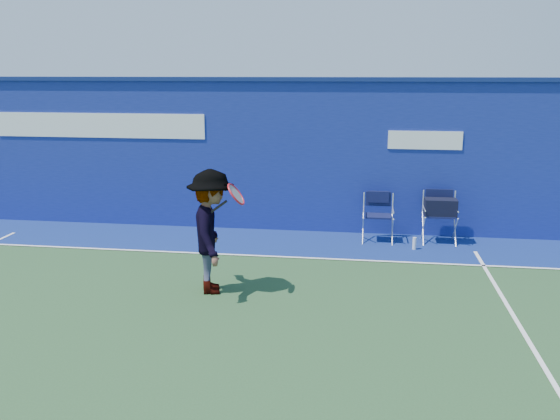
# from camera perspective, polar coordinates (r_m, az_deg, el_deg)

# --- Properties ---
(ground) EXTENTS (80.00, 80.00, 0.00)m
(ground) POSITION_cam_1_polar(r_m,az_deg,el_deg) (7.78, -11.25, -11.33)
(ground) COLOR #264826
(ground) RESTS_ON ground
(stadium_wall) EXTENTS (24.00, 0.50, 3.08)m
(stadium_wall) POSITION_cam_1_polar(r_m,az_deg,el_deg) (12.21, -3.55, 5.47)
(stadium_wall) COLOR navy
(stadium_wall) RESTS_ON ground
(out_of_bounds_strip) EXTENTS (24.00, 1.80, 0.01)m
(out_of_bounds_strip) POSITION_cam_1_polar(r_m,az_deg,el_deg) (11.48, -4.53, -2.96)
(out_of_bounds_strip) COLOR navy
(out_of_bounds_strip) RESTS_ON ground
(court_lines) EXTENTS (24.00, 12.00, 0.01)m
(court_lines) POSITION_cam_1_polar(r_m,az_deg,el_deg) (8.29, -9.87, -9.58)
(court_lines) COLOR white
(court_lines) RESTS_ON out_of_bounds_strip
(directors_chair_left) EXTENTS (0.55, 0.51, 0.94)m
(directors_chair_left) POSITION_cam_1_polar(r_m,az_deg,el_deg) (11.50, 9.38, -1.48)
(directors_chair_left) COLOR silver
(directors_chair_left) RESTS_ON ground
(directors_chair_right) EXTENTS (0.59, 0.53, 0.99)m
(directors_chair_right) POSITION_cam_1_polar(r_m,az_deg,el_deg) (11.62, 15.09, -1.08)
(directors_chair_right) COLOR silver
(directors_chair_right) RESTS_ON ground
(water_bottle) EXTENTS (0.07, 0.07, 0.23)m
(water_bottle) POSITION_cam_1_polar(r_m,az_deg,el_deg) (11.13, 12.81, -3.17)
(water_bottle) COLOR white
(water_bottle) RESTS_ON ground
(tennis_player) EXTENTS (1.00, 1.31, 1.83)m
(tennis_player) POSITION_cam_1_polar(r_m,az_deg,el_deg) (8.69, -6.59, -2.08)
(tennis_player) COLOR #EA4738
(tennis_player) RESTS_ON ground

